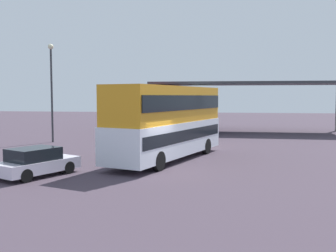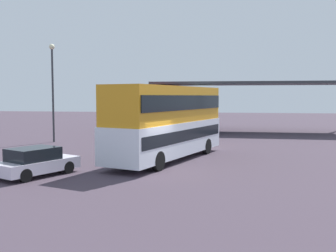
{
  "view_description": "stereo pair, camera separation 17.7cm",
  "coord_description": "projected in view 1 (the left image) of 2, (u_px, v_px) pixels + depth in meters",
  "views": [
    {
      "loc": [
        3.28,
        -18.73,
        3.74
      ],
      "look_at": [
        -0.11,
        3.51,
        2.0
      ],
      "focal_mm": 41.29,
      "sensor_mm": 36.0,
      "label": 1
    },
    {
      "loc": [
        3.45,
        -18.7,
        3.74
      ],
      "look_at": [
        -0.11,
        3.51,
        2.0
      ],
      "focal_mm": 41.29,
      "sensor_mm": 36.0,
      "label": 2
    }
  ],
  "objects": [
    {
      "name": "double_decker_near_canopy",
      "position": [
        161.0,
        109.0,
        40.5
      ],
      "size": [
        2.67,
        10.32,
        4.37
      ],
      "rotation": [
        0.0,
        0.0,
        1.56
      ],
      "color": "orange",
      "rests_on": "ground_plane"
    },
    {
      "name": "lamppost_tall",
      "position": [
        51.0,
        81.0,
        31.11
      ],
      "size": [
        0.44,
        0.44,
        7.92
      ],
      "color": "#33353A",
      "rests_on": "ground_plane"
    },
    {
      "name": "depot_canopy",
      "position": [
        248.0,
        85.0,
        40.22
      ],
      "size": [
        20.27,
        6.53,
        5.2
      ],
      "rotation": [
        0.0,
        0.0,
        -0.01
      ],
      "color": "#33353A",
      "rests_on": "ground_plane"
    },
    {
      "name": "parked_hatchback",
      "position": [
        36.0,
        162.0,
        18.04
      ],
      "size": [
        3.24,
        4.21,
        1.35
      ],
      "rotation": [
        0.0,
        0.0,
        1.12
      ],
      "color": "silver",
      "rests_on": "ground_plane"
    },
    {
      "name": "double_decker_main",
      "position": [
        168.0,
        120.0,
        22.55
      ],
      "size": [
        5.71,
        10.67,
        4.3
      ],
      "rotation": [
        0.0,
        0.0,
        1.25
      ],
      "color": "white",
      "rests_on": "ground_plane"
    },
    {
      "name": "double_decker_mid_row",
      "position": [
        200.0,
        109.0,
        42.29
      ],
      "size": [
        2.71,
        11.4,
        4.33
      ],
      "rotation": [
        0.0,
        0.0,
        1.59
      ],
      "color": "navy",
      "rests_on": "ground_plane"
    },
    {
      "name": "ground_plane",
      "position": [
        160.0,
        171.0,
        19.24
      ],
      "size": [
        140.0,
        140.0,
        0.0
      ],
      "primitive_type": "plane",
      "color": "#433743"
    }
  ]
}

